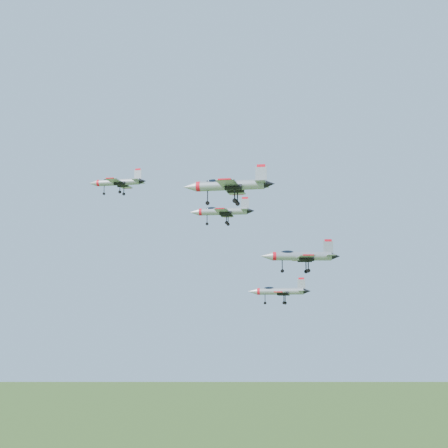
# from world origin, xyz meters

# --- Properties ---
(jet_lead) EXTENTS (12.63, 10.39, 3.38)m
(jet_lead) POSITION_xyz_m (-26.13, 13.31, 138.69)
(jet_lead) COLOR #94999F
(jet_left_high) EXTENTS (12.05, 9.97, 3.22)m
(jet_left_high) POSITION_xyz_m (-1.54, 3.57, 130.11)
(jet_left_high) COLOR #94999F
(jet_right_high) EXTENTS (13.98, 11.51, 3.74)m
(jet_right_high) POSITION_xyz_m (4.07, -16.44, 130.72)
(jet_right_high) COLOR #94999F
(jet_left_low) EXTENTS (11.32, 9.29, 3.03)m
(jet_left_low) POSITION_xyz_m (8.39, 6.45, 115.68)
(jet_left_low) COLOR #94999F
(jet_right_low) EXTENTS (11.36, 9.62, 3.07)m
(jet_right_low) POSITION_xyz_m (14.64, -16.49, 119.91)
(jet_right_low) COLOR #94999F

